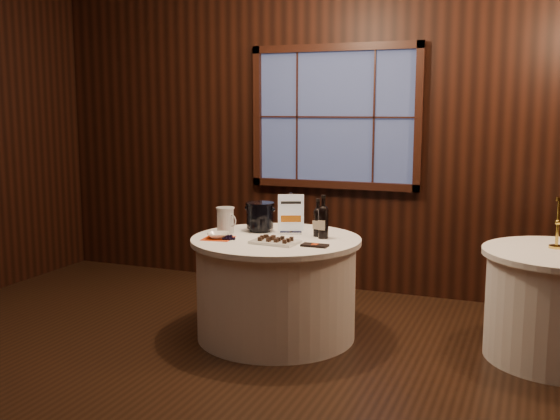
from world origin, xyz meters
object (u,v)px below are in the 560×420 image
at_px(port_bottle_right, 323,220).
at_px(brass_candlestick, 557,230).
at_px(chocolate_box, 315,245).
at_px(glass_pitcher, 226,220).
at_px(side_table, 560,305).
at_px(port_bottle_left, 318,220).
at_px(chocolate_plate, 275,241).
at_px(ice_bucket, 260,216).
at_px(main_table, 276,287).
at_px(cracker_bowl, 218,235).
at_px(sign_stand, 291,220).
at_px(grape_bunch, 228,238).

bearing_deg(port_bottle_right, brass_candlestick, 11.25).
xyz_separation_m(chocolate_box, glass_pitcher, (-0.81, 0.21, 0.10)).
distance_m(port_bottle_right, chocolate_box, 0.33).
xyz_separation_m(side_table, port_bottle_left, (-1.73, -0.13, 0.51)).
bearing_deg(chocolate_plate, chocolate_box, 0.57).
bearing_deg(glass_pitcher, brass_candlestick, 26.91).
bearing_deg(ice_bucket, port_bottle_left, -2.53).
distance_m(main_table, side_table, 2.02).
height_order(main_table, chocolate_plate, chocolate_plate).
bearing_deg(chocolate_plate, cracker_bowl, -179.89).
height_order(ice_bucket, chocolate_plate, ice_bucket).
bearing_deg(side_table, glass_pitcher, -173.54).
bearing_deg(side_table, chocolate_plate, -165.71).
xyz_separation_m(main_table, port_bottle_right, (0.34, 0.11, 0.52)).
bearing_deg(sign_stand, port_bottle_right, -35.65).
xyz_separation_m(port_bottle_right, grape_bunch, (-0.63, -0.33, -0.12)).
distance_m(sign_stand, ice_bucket, 0.26).
distance_m(sign_stand, brass_candlestick, 1.91).
height_order(chocolate_plate, cracker_bowl, chocolate_plate).
relative_size(sign_stand, grape_bunch, 1.99).
bearing_deg(chocolate_box, side_table, 17.20).
height_order(port_bottle_left, cracker_bowl, port_bottle_left).
height_order(grape_bunch, cracker_bowl, cracker_bowl).
bearing_deg(side_table, grape_bunch, -167.14).
distance_m(grape_bunch, brass_candlestick, 2.33).
relative_size(ice_bucket, chocolate_plate, 0.66).
height_order(chocolate_plate, grape_bunch, chocolate_plate).
xyz_separation_m(side_table, glass_pitcher, (-2.43, -0.28, 0.48)).
relative_size(port_bottle_left, port_bottle_right, 0.88).
height_order(ice_bucket, grape_bunch, ice_bucket).
relative_size(side_table, glass_pitcher, 5.32).
bearing_deg(chocolate_box, glass_pitcher, 165.74).
relative_size(ice_bucket, cracker_bowl, 1.39).
bearing_deg(main_table, grape_bunch, -142.64).
distance_m(chocolate_plate, glass_pitcher, 0.56).
bearing_deg(chocolate_box, chocolate_plate, -178.92).
height_order(main_table, ice_bucket, ice_bucket).
xyz_separation_m(main_table, chocolate_box, (0.37, -0.19, 0.39)).
bearing_deg(glass_pitcher, grape_bunch, -41.91).
distance_m(chocolate_box, grape_bunch, 0.67).
height_order(chocolate_plate, chocolate_box, chocolate_plate).
xyz_separation_m(main_table, sign_stand, (0.05, 0.18, 0.49)).
xyz_separation_m(main_table, port_bottle_left, (0.27, 0.17, 0.51)).
bearing_deg(cracker_bowl, ice_bucket, 65.61).
height_order(port_bottle_left, glass_pitcher, port_bottle_left).
distance_m(glass_pitcher, cracker_bowl, 0.23).
xyz_separation_m(port_bottle_left, chocolate_plate, (-0.20, -0.36, -0.11)).
bearing_deg(port_bottle_right, ice_bucket, 173.52).
relative_size(chocolate_plate, glass_pitcher, 1.71).
xyz_separation_m(main_table, ice_bucket, (-0.21, 0.19, 0.50)).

